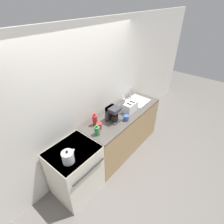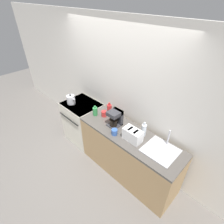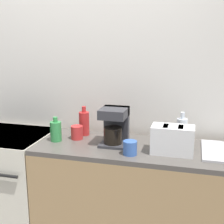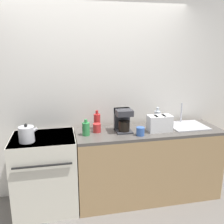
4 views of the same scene
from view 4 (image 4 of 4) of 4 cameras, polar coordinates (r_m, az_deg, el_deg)
The scene contains 13 objects.
ground_plane at distance 3.23m, azimuth -2.15°, elevation -22.52°, with size 12.00×12.00×0.00m, color slate.
wall_back at distance 3.33m, azimuth -4.41°, elevation 3.21°, with size 8.00×0.05×2.60m.
stove at distance 3.22m, azimuth -14.97°, elevation -13.15°, with size 0.74×0.67×0.93m.
counter_block at distance 3.39m, azimuth 8.14°, elevation -11.58°, with size 1.86×0.60×0.93m.
kettle at distance 2.91m, azimuth -18.93°, elevation -4.82°, with size 0.21×0.17×0.21m.
toaster at distance 3.16m, azimuth 10.83°, elevation -2.56°, with size 0.30×0.16×0.20m.
coffee_maker at distance 3.09m, azimuth 2.54°, elevation -1.74°, with size 0.20×0.22×0.29m.
sink_tray at distance 3.48m, azimuth 16.71°, elevation -2.87°, with size 0.47×0.44×0.28m.
bottle_green at distance 2.98m, azimuth -5.96°, elevation -3.82°, with size 0.09×0.09×0.20m.
bottle_clear at distance 3.37m, azimuth 10.30°, elevation -1.39°, with size 0.08×0.08×0.25m.
bottle_red at distance 3.19m, azimuth -3.44°, elevation -2.14°, with size 0.09×0.09×0.25m.
cup_red at distance 3.09m, azimuth -3.50°, elevation -3.65°, with size 0.10×0.10×0.11m.
cup_blue at distance 2.99m, azimuth 6.50°, elevation -4.42°, with size 0.10×0.10×0.10m.
Camera 4 is at (-0.43, -2.55, 1.94)m, focal length 40.00 mm.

